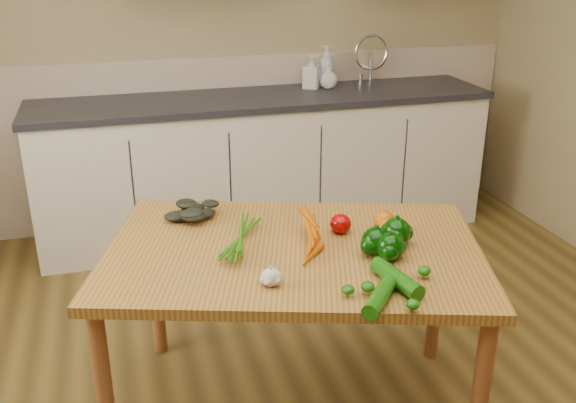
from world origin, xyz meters
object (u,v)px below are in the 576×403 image
(leafy_greens, at_px, (192,208))
(tomato_c, at_px, (386,227))
(soap_bottle_c, at_px, (329,77))
(pepper_b, at_px, (396,232))
(zucchini_a, at_px, (397,278))
(zucchini_b, at_px, (380,297))
(pepper_c, at_px, (390,247))
(garlic_bulb, at_px, (271,277))
(carrot_bunch, at_px, (289,236))
(tomato_b, at_px, (384,220))
(soap_bottle_b, at_px, (312,71))
(table, at_px, (293,267))
(pepper_a, at_px, (376,242))
(tomato_a, at_px, (341,224))
(soap_bottle_a, at_px, (326,66))

(leafy_greens, relative_size, tomato_c, 2.50)
(soap_bottle_c, relative_size, pepper_b, 1.38)
(zucchini_a, xyz_separation_m, zucchini_b, (-0.10, -0.09, -0.00))
(soap_bottle_c, relative_size, pepper_c, 1.47)
(garlic_bulb, relative_size, zucchini_b, 0.33)
(tomato_c, bearing_deg, leafy_greens, 152.08)
(carrot_bunch, height_order, tomato_b, tomato_b)
(carrot_bunch, bearing_deg, garlic_bulb, -99.02)
(zucchini_a, bearing_deg, leafy_greens, 127.75)
(soap_bottle_b, xyz_separation_m, pepper_b, (-0.30, -1.97, -0.22))
(table, relative_size, tomato_c, 20.06)
(leafy_greens, bearing_deg, pepper_a, -40.43)
(soap_bottle_b, distance_m, tomato_b, 1.86)
(pepper_c, height_order, tomato_a, pepper_c)
(pepper_b, bearing_deg, leafy_greens, 147.08)
(table, xyz_separation_m, zucchini_a, (0.24, -0.36, 0.11))
(tomato_b, distance_m, zucchini_b, 0.57)
(soap_bottle_a, distance_m, tomato_c, 1.98)
(table, xyz_separation_m, pepper_a, (0.27, -0.14, 0.13))
(tomato_b, relative_size, zucchini_b, 0.39)
(table, bearing_deg, zucchini_b, -54.52)
(soap_bottle_b, bearing_deg, zucchini_a, -156.77)
(pepper_a, xyz_separation_m, zucchini_b, (-0.12, -0.32, -0.03))
(pepper_c, bearing_deg, soap_bottle_b, 79.83)
(pepper_b, bearing_deg, tomato_b, 84.02)
(pepper_a, relative_size, tomato_c, 1.32)
(carrot_bunch, distance_m, tomato_c, 0.38)
(table, relative_size, carrot_bunch, 6.18)
(soap_bottle_b, distance_m, zucchini_a, 2.30)
(leafy_greens, distance_m, tomato_c, 0.78)
(soap_bottle_c, bearing_deg, pepper_a, -76.40)
(carrot_bunch, bearing_deg, tomato_c, 13.23)
(pepper_a, bearing_deg, leafy_greens, 139.57)
(zucchini_a, bearing_deg, pepper_a, 84.43)
(tomato_a, bearing_deg, carrot_bunch, -168.15)
(tomato_a, distance_m, tomato_b, 0.18)
(tomato_c, height_order, zucchini_a, tomato_c)
(zucchini_a, bearing_deg, table, 123.78)
(tomato_a, distance_m, tomato_c, 0.17)
(tomato_a, relative_size, zucchini_b, 0.40)
(pepper_a, distance_m, zucchini_a, 0.23)
(carrot_bunch, relative_size, leafy_greens, 1.30)
(soap_bottle_b, relative_size, pepper_c, 2.15)
(soap_bottle_a, height_order, pepper_a, soap_bottle_a)
(soap_bottle_b, bearing_deg, pepper_c, -156.18)
(garlic_bulb, bearing_deg, soap_bottle_c, 66.18)
(pepper_a, distance_m, tomato_b, 0.23)
(tomato_c, xyz_separation_m, zucchini_b, (-0.22, -0.45, -0.01))
(pepper_c, relative_size, tomato_b, 1.22)
(carrot_bunch, bearing_deg, soap_bottle_b, 87.56)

